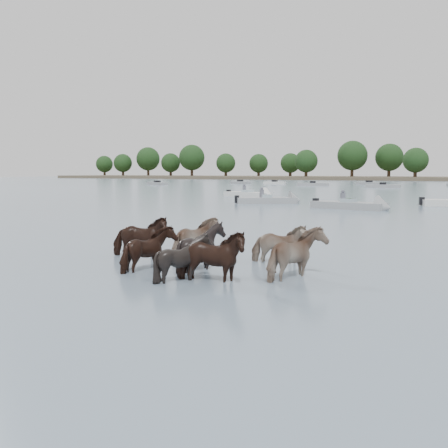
% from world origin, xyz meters
% --- Properties ---
extents(ground, '(400.00, 400.00, 0.00)m').
position_xyz_m(ground, '(0.00, 0.00, 0.00)').
color(ground, slate).
rests_on(ground, ground).
extents(shoreline, '(160.00, 30.00, 1.00)m').
position_xyz_m(shoreline, '(-70.00, 150.00, 0.50)').
color(shoreline, '#4C4233').
rests_on(shoreline, ground).
extents(pony_herd, '(7.01, 4.58, 1.49)m').
position_xyz_m(pony_herd, '(-1.18, 1.99, 0.48)').
color(pony_herd, black).
rests_on(pony_herd, ground).
extents(motorboat_a, '(5.27, 4.24, 1.92)m').
position_xyz_m(motorboat_a, '(-10.12, 28.17, 0.23)').
color(motorboat_a, gray).
rests_on(motorboat_a, ground).
extents(motorboat_b, '(5.79, 2.60, 1.92)m').
position_xyz_m(motorboat_b, '(-2.55, 24.74, 0.23)').
color(motorboat_b, gray).
rests_on(motorboat_b, ground).
extents(motorboat_f, '(5.93, 2.84, 1.92)m').
position_xyz_m(motorboat_f, '(-15.96, 36.48, 0.22)').
color(motorboat_f, silver).
rests_on(motorboat_f, ground).
extents(treeline, '(148.96, 20.39, 12.60)m').
position_xyz_m(treeline, '(-71.23, 150.50, 6.67)').
color(treeline, '#382619').
rests_on(treeline, ground).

